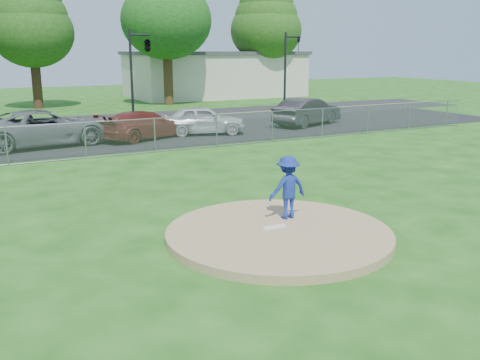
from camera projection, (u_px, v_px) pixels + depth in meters
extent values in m
plane|color=#174D11|center=(148.00, 163.00, 21.41)|extent=(120.00, 120.00, 0.00)
cylinder|color=#A38259|center=(279.00, 234.00, 12.77)|extent=(5.40, 5.40, 0.20)
cube|color=white|center=(274.00, 227.00, 12.92)|extent=(0.60, 0.15, 0.04)
cube|color=gray|center=(133.00, 137.00, 22.96)|extent=(40.00, 0.06, 1.50)
cube|color=black|center=(108.00, 139.00, 27.01)|extent=(50.00, 8.00, 0.01)
cube|color=black|center=(78.00, 122.00, 33.47)|extent=(60.00, 7.00, 0.01)
cube|color=beige|center=(215.00, 76.00, 52.26)|extent=(16.00, 9.00, 4.00)
cube|color=#3F3F42|center=(214.00, 53.00, 51.75)|extent=(16.40, 9.40, 0.30)
cylinder|color=#341F13|center=(37.00, 83.00, 41.19)|extent=(0.72, 0.72, 3.85)
ellipsoid|color=#1B4512|center=(32.00, 33.00, 40.30)|extent=(6.16, 6.16, 5.24)
ellipsoid|color=#1B4512|center=(31.00, 18.00, 40.04)|extent=(5.42, 5.42, 4.61)
ellipsoid|color=#1B4512|center=(30.00, 3.00, 39.79)|extent=(4.68, 4.68, 3.98)
cylinder|color=#3A2715|center=(168.00, 77.00, 43.88)|extent=(0.76, 0.76, 4.55)
ellipsoid|color=#144A13|center=(166.00, 20.00, 42.83)|extent=(7.28, 7.28, 6.19)
ellipsoid|color=#144A13|center=(166.00, 4.00, 42.53)|extent=(6.41, 6.41, 5.45)
cylinder|color=#3C2316|center=(265.00, 75.00, 51.45)|extent=(0.74, 0.74, 4.20)
ellipsoid|color=#1D4813|center=(266.00, 31.00, 50.48)|extent=(6.72, 6.72, 5.71)
ellipsoid|color=#1D4813|center=(266.00, 18.00, 50.20)|extent=(5.91, 5.91, 5.03)
ellipsoid|color=#1D4813|center=(266.00, 5.00, 49.93)|extent=(5.11, 5.11, 4.34)
cylinder|color=black|center=(132.00, 77.00, 32.44)|extent=(0.16, 0.16, 5.60)
cylinder|color=black|center=(139.00, 35.00, 32.12)|extent=(1.20, 0.12, 0.12)
imported|color=black|center=(147.00, 43.00, 32.46)|extent=(0.53, 2.48, 1.00)
cylinder|color=black|center=(285.00, 74.00, 37.39)|extent=(0.16, 0.16, 5.60)
cylinder|color=black|center=(293.00, 37.00, 37.07)|extent=(1.20, 0.12, 0.12)
imported|color=black|center=(299.00, 44.00, 37.40)|extent=(0.16, 0.20, 1.00)
imported|color=navy|center=(288.00, 187.00, 13.49)|extent=(1.06, 0.63, 1.61)
imported|color=slate|center=(44.00, 128.00, 24.96)|extent=(6.46, 3.65, 1.70)
imported|color=maroon|center=(144.00, 125.00, 26.99)|extent=(5.29, 3.69, 1.42)
imported|color=silver|center=(203.00, 120.00, 28.46)|extent=(4.79, 2.96, 1.52)
imported|color=#272729|center=(307.00, 111.00, 31.99)|extent=(5.23, 3.40, 1.63)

